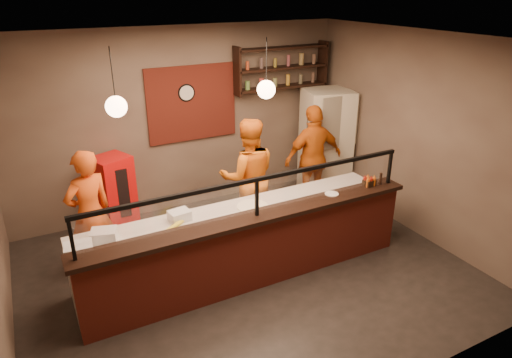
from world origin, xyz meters
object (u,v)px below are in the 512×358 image
cook_mid (248,177)px  condiment_caddy (369,183)px  wall_clock (186,93)px  fridge (325,143)px  cook_right (313,158)px  pizza_dough (253,206)px  red_cooler (114,194)px  cook_left (90,213)px  pepper_mill (380,179)px

cook_mid → condiment_caddy: size_ratio=11.64×
cook_mid → wall_clock: bearing=-53.6°
fridge → cook_right: bearing=-126.3°
cook_mid → pizza_dough: cook_mid is taller
fridge → condiment_caddy: bearing=-93.3°
red_cooler → cook_right: bearing=-35.7°
fridge → pizza_dough: fridge is taller
cook_left → pizza_dough: cook_left is taller
red_cooler → pepper_mill: bearing=-57.3°
cook_left → red_cooler: bearing=-136.7°
pizza_dough → pepper_mill: 1.95m
cook_right → condiment_caddy: (-0.09, -1.57, 0.15)m
cook_mid → cook_right: size_ratio=1.01×
cook_right → red_cooler: (-3.34, 0.82, -0.31)m
cook_left → red_cooler: (0.52, 1.07, -0.27)m
fridge → pepper_mill: bearing=-88.5°
cook_mid → pepper_mill: (1.50, -1.37, 0.19)m
pizza_dough → condiment_caddy: condiment_caddy is taller
cook_mid → cook_right: bearing=-153.3°
cook_right → fridge: (0.60, 0.47, 0.05)m
fridge → cook_mid: bearing=-145.0°
cook_right → fridge: 0.77m
cook_left → fridge: fridge is taller
cook_mid → pizza_dough: size_ratio=4.24×
wall_clock → red_cooler: 2.07m
cook_mid → condiment_caddy: 1.88m
condiment_caddy → pepper_mill: 0.19m
cook_mid → cook_right: cook_mid is taller
cook_mid → pepper_mill: size_ratio=10.62×
fridge → pizza_dough: size_ratio=4.45×
wall_clock → pizza_dough: bearing=-87.1°
condiment_caddy → pepper_mill: size_ratio=0.91×
cook_right → pepper_mill: 1.62m
fridge → pizza_dough: 2.86m
red_cooler → cook_left: bearing=-137.9°
pizza_dough → condiment_caddy: 1.77m
cook_mid → cook_left: bearing=17.3°
cook_left → pizza_dough: 2.25m
fridge → condiment_caddy: 2.16m
wall_clock → cook_right: size_ratio=0.16×
condiment_caddy → pizza_dough: bearing=164.5°
cook_right → pizza_dough: size_ratio=4.21×
wall_clock → fridge: bearing=-14.8°
cook_right → fridge: bearing=-139.3°
cook_right → pepper_mill: (0.08, -1.61, 0.19)m
wall_clock → condiment_caddy: wall_clock is taller
fridge → pizza_dough: bearing=-131.1°
wall_clock → fridge: (2.50, -0.66, -1.09)m
cook_left → red_cooler: 1.22m
cook_left → pizza_dough: size_ratio=4.00×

